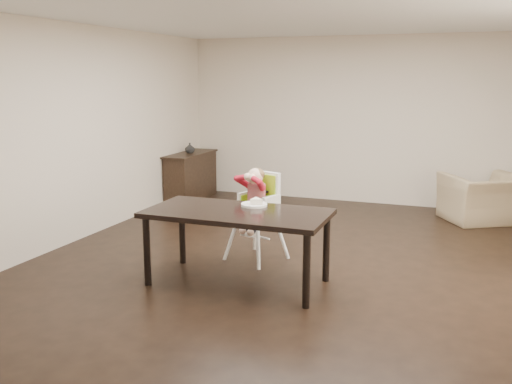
# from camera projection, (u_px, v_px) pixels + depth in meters

# --- Properties ---
(ground) EXTENTS (7.00, 7.00, 0.00)m
(ground) POSITION_uv_depth(u_px,v_px,m) (305.00, 266.00, 6.29)
(ground) COLOR black
(ground) RESTS_ON ground
(room_walls) EXTENTS (6.02, 7.02, 2.71)m
(room_walls) POSITION_uv_depth(u_px,v_px,m) (308.00, 96.00, 5.92)
(room_walls) COLOR beige
(room_walls) RESTS_ON ground
(dining_table) EXTENTS (1.80, 0.90, 0.75)m
(dining_table) POSITION_uv_depth(u_px,v_px,m) (237.00, 219.00, 5.64)
(dining_table) COLOR black
(dining_table) RESTS_ON ground
(high_chair) EXTENTS (0.57, 0.57, 1.05)m
(high_chair) POSITION_uv_depth(u_px,v_px,m) (258.00, 195.00, 6.40)
(high_chair) COLOR white
(high_chair) RESTS_ON ground
(plate) EXTENTS (0.28, 0.28, 0.08)m
(plate) POSITION_uv_depth(u_px,v_px,m) (255.00, 203.00, 5.83)
(plate) COLOR white
(plate) RESTS_ON dining_table
(armchair) EXTENTS (1.24, 1.11, 0.91)m
(armchair) POSITION_uv_depth(u_px,v_px,m) (484.00, 191.00, 8.12)
(armchair) COLOR tan
(armchair) RESTS_ON ground
(sideboard) EXTENTS (0.44, 1.26, 0.79)m
(sideboard) POSITION_uv_depth(u_px,v_px,m) (191.00, 176.00, 9.65)
(sideboard) COLOR black
(sideboard) RESTS_ON ground
(vase) EXTENTS (0.21, 0.21, 0.17)m
(vase) POSITION_uv_depth(u_px,v_px,m) (190.00, 148.00, 9.54)
(vase) COLOR #99999E
(vase) RESTS_ON sideboard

